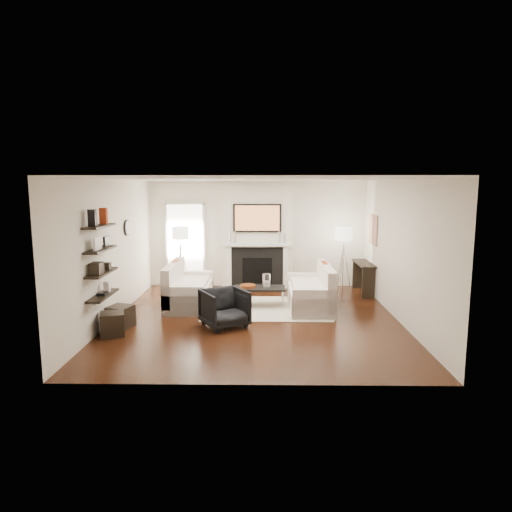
{
  "coord_description": "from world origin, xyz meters",
  "views": [
    {
      "loc": [
        0.13,
        -8.63,
        2.57
      ],
      "look_at": [
        0.0,
        0.6,
        1.15
      ],
      "focal_mm": 32.0,
      "sensor_mm": 36.0,
      "label": 1
    }
  ],
  "objects_px": {
    "loveseat_left_base": "(189,296)",
    "coffee_table": "(259,288)",
    "lamp_right_shade": "(344,234)",
    "lamp_left_shade": "(180,233)",
    "ottoman_near": "(121,317)",
    "loveseat_right_base": "(310,298)",
    "armchair": "(225,306)"
  },
  "relations": [
    {
      "from": "lamp_left_shade",
      "to": "loveseat_left_base",
      "type": "bearing_deg",
      "value": -72.74
    },
    {
      "from": "armchair",
      "to": "lamp_left_shade",
      "type": "distance_m",
      "value": 3.25
    },
    {
      "from": "ottoman_near",
      "to": "lamp_left_shade",
      "type": "bearing_deg",
      "value": 77.77
    },
    {
      "from": "loveseat_left_base",
      "to": "coffee_table",
      "type": "distance_m",
      "value": 1.54
    },
    {
      "from": "lamp_right_shade",
      "to": "ottoman_near",
      "type": "xyz_separation_m",
      "value": [
        -4.52,
        -2.67,
        -1.25
      ]
    },
    {
      "from": "lamp_right_shade",
      "to": "coffee_table",
      "type": "bearing_deg",
      "value": -149.74
    },
    {
      "from": "loveseat_right_base",
      "to": "ottoman_near",
      "type": "distance_m",
      "value": 3.86
    },
    {
      "from": "loveseat_right_base",
      "to": "lamp_right_shade",
      "type": "height_order",
      "value": "lamp_right_shade"
    },
    {
      "from": "loveseat_right_base",
      "to": "lamp_left_shade",
      "type": "distance_m",
      "value": 3.56
    },
    {
      "from": "lamp_right_shade",
      "to": "loveseat_right_base",
      "type": "bearing_deg",
      "value": -125.16
    },
    {
      "from": "coffee_table",
      "to": "lamp_right_shade",
      "type": "bearing_deg",
      "value": 30.26
    },
    {
      "from": "loveseat_right_base",
      "to": "coffee_table",
      "type": "bearing_deg",
      "value": 172.57
    },
    {
      "from": "lamp_left_shade",
      "to": "ottoman_near",
      "type": "height_order",
      "value": "lamp_left_shade"
    },
    {
      "from": "coffee_table",
      "to": "lamp_right_shade",
      "type": "xyz_separation_m",
      "value": [
        1.98,
        1.16,
        1.05
      ]
    },
    {
      "from": "loveseat_right_base",
      "to": "coffee_table",
      "type": "xyz_separation_m",
      "value": [
        -1.07,
        0.14,
        0.19
      ]
    },
    {
      "from": "lamp_left_shade",
      "to": "loveseat_right_base",
      "type": "bearing_deg",
      "value": -26.46
    },
    {
      "from": "loveseat_left_base",
      "to": "armchair",
      "type": "height_order",
      "value": "armchair"
    },
    {
      "from": "loveseat_right_base",
      "to": "ottoman_near",
      "type": "xyz_separation_m",
      "value": [
        -3.61,
        -1.37,
        -0.01
      ]
    },
    {
      "from": "loveseat_left_base",
      "to": "lamp_left_shade",
      "type": "relative_size",
      "value": 4.5
    },
    {
      "from": "loveseat_left_base",
      "to": "coffee_table",
      "type": "xyz_separation_m",
      "value": [
        1.53,
        -0.08,
        0.19
      ]
    },
    {
      "from": "lamp_left_shade",
      "to": "ottoman_near",
      "type": "bearing_deg",
      "value": -102.23
    },
    {
      "from": "coffee_table",
      "to": "lamp_right_shade",
      "type": "distance_m",
      "value": 2.52
    },
    {
      "from": "armchair",
      "to": "ottoman_near",
      "type": "bearing_deg",
      "value": 152.13
    },
    {
      "from": "loveseat_left_base",
      "to": "coffee_table",
      "type": "relative_size",
      "value": 1.64
    },
    {
      "from": "loveseat_left_base",
      "to": "lamp_right_shade",
      "type": "height_order",
      "value": "lamp_right_shade"
    },
    {
      "from": "loveseat_left_base",
      "to": "lamp_right_shade",
      "type": "distance_m",
      "value": 3.87
    },
    {
      "from": "coffee_table",
      "to": "ottoman_near",
      "type": "bearing_deg",
      "value": -149.21
    },
    {
      "from": "lamp_left_shade",
      "to": "armchair",
      "type": "bearing_deg",
      "value": -65.19
    },
    {
      "from": "loveseat_right_base",
      "to": "lamp_right_shade",
      "type": "xyz_separation_m",
      "value": [
        0.91,
        1.29,
        1.24
      ]
    },
    {
      "from": "loveseat_right_base",
      "to": "armchair",
      "type": "bearing_deg",
      "value": -142.56
    },
    {
      "from": "ottoman_near",
      "to": "loveseat_left_base",
      "type": "bearing_deg",
      "value": 57.51
    },
    {
      "from": "loveseat_right_base",
      "to": "ottoman_near",
      "type": "height_order",
      "value": "loveseat_right_base"
    }
  ]
}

